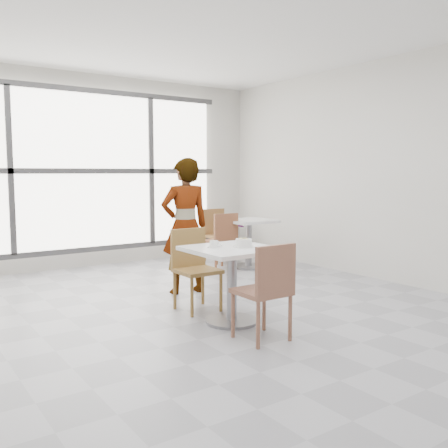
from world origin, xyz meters
TOP-DOWN VIEW (x-y plane):
  - floor at (0.00, 0.00)m, footprint 7.00×7.00m
  - ceiling at (0.00, 0.00)m, footprint 7.00×7.00m
  - wall_back at (0.00, 3.50)m, footprint 6.00×0.00m
  - wall_right at (3.00, 0.00)m, footprint 0.00×7.00m
  - window at (0.00, 3.44)m, footprint 4.60×0.07m
  - main_table at (0.17, -0.19)m, footprint 0.80×0.80m
  - chair_near at (0.10, -0.82)m, footprint 0.42×0.42m
  - chair_far at (0.12, 0.45)m, footprint 0.42×0.42m
  - oatmeal_bowl at (0.28, -0.24)m, footprint 0.21×0.21m
  - coffee_cup at (0.02, -0.10)m, footprint 0.16×0.13m
  - person at (0.41, 1.13)m, footprint 0.66×0.48m
  - bg_table_right at (2.04, 1.96)m, footprint 0.70×0.70m
  - bg_chair_right_near at (1.58, 2.02)m, footprint 0.42×0.42m
  - bg_chair_right_far at (1.94, 2.70)m, footprint 0.42×0.42m
  - plant_right at (2.56, 3.09)m, footprint 0.46×0.46m

SIDE VIEW (x-z plane):
  - floor at x=0.00m, z-range 0.00..0.00m
  - plant_right at x=2.56m, z-range 0.00..0.67m
  - bg_table_right at x=2.04m, z-range 0.11..0.86m
  - chair_near at x=0.10m, z-range 0.07..0.94m
  - chair_far at x=0.12m, z-range 0.07..0.94m
  - bg_chair_right_near at x=1.58m, z-range 0.07..0.94m
  - bg_chair_right_far at x=1.94m, z-range 0.07..0.94m
  - main_table at x=0.17m, z-range 0.15..0.90m
  - coffee_cup at x=0.02m, z-range 0.75..0.81m
  - oatmeal_bowl at x=0.28m, z-range 0.75..0.84m
  - person at x=0.41m, z-range 0.00..1.65m
  - window at x=0.00m, z-range 0.24..2.76m
  - wall_back at x=0.00m, z-range -1.50..4.50m
  - wall_right at x=3.00m, z-range -2.00..5.00m
  - ceiling at x=0.00m, z-range 3.00..3.00m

